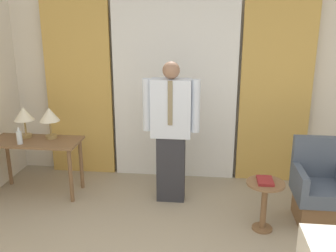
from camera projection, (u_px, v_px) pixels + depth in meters
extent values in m
cube|color=silver|center=(175.00, 83.00, 5.27)|extent=(10.00, 0.06, 2.70)
cube|color=white|center=(175.00, 89.00, 5.17)|extent=(1.71, 0.06, 2.58)
cube|color=gold|center=(79.00, 87.00, 5.31)|extent=(0.94, 0.06, 2.58)
cube|color=gold|center=(275.00, 91.00, 5.02)|extent=(0.94, 0.06, 2.58)
cube|color=brown|center=(35.00, 141.00, 4.78)|extent=(1.15, 0.51, 0.03)
cylinder|color=brown|center=(71.00, 176.00, 4.65)|extent=(0.05, 0.05, 0.70)
cylinder|color=brown|center=(9.00, 161.00, 5.13)|extent=(0.05, 0.05, 0.70)
cylinder|color=brown|center=(81.00, 164.00, 5.02)|extent=(0.05, 0.05, 0.70)
cylinder|color=#9E7F47|center=(26.00, 136.00, 4.90)|extent=(0.15, 0.15, 0.04)
cylinder|color=#9E7F47|center=(25.00, 127.00, 4.86)|extent=(0.02, 0.02, 0.19)
cone|color=beige|center=(24.00, 114.00, 4.81)|extent=(0.25, 0.25, 0.17)
cylinder|color=#9E7F47|center=(51.00, 137.00, 4.86)|extent=(0.15, 0.15, 0.04)
cylinder|color=#9E7F47|center=(51.00, 128.00, 4.83)|extent=(0.02, 0.02, 0.19)
cone|color=beige|center=(49.00, 114.00, 4.77)|extent=(0.25, 0.25, 0.17)
cylinder|color=silver|center=(19.00, 138.00, 4.63)|extent=(0.07, 0.07, 0.16)
cylinder|color=silver|center=(18.00, 130.00, 4.60)|extent=(0.03, 0.03, 0.05)
cube|color=#2D2D33|center=(171.00, 168.00, 4.69)|extent=(0.35, 0.18, 0.85)
cube|color=silver|center=(171.00, 108.00, 4.46)|extent=(0.48, 0.22, 0.71)
cube|color=#847556|center=(170.00, 103.00, 4.33)|extent=(0.06, 0.01, 0.53)
cylinder|color=silver|center=(147.00, 105.00, 4.48)|extent=(0.11, 0.11, 0.64)
cylinder|color=silver|center=(196.00, 106.00, 4.42)|extent=(0.11, 0.11, 0.64)
sphere|color=#936B51|center=(171.00, 70.00, 4.33)|extent=(0.20, 0.20, 0.20)
cube|color=brown|center=(318.00, 210.00, 4.25)|extent=(0.47, 0.50, 0.30)
cube|color=#4C5666|center=(320.00, 191.00, 4.18)|extent=(0.56, 0.59, 0.16)
cube|color=#4C5666|center=(317.00, 156.00, 4.33)|extent=(0.56, 0.10, 0.48)
cube|color=#4C5666|center=(300.00, 177.00, 4.16)|extent=(0.08, 0.59, 0.18)
cylinder|color=brown|center=(262.00, 228.00, 4.13)|extent=(0.22, 0.22, 0.02)
cylinder|color=brown|center=(264.00, 207.00, 4.06)|extent=(0.06, 0.06, 0.54)
cylinder|color=brown|center=(266.00, 183.00, 3.98)|extent=(0.41, 0.41, 0.02)
cube|color=maroon|center=(265.00, 181.00, 3.98)|extent=(0.16, 0.23, 0.03)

